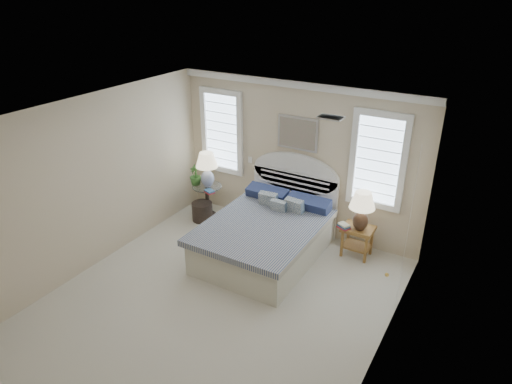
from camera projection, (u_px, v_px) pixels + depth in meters
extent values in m
cube|color=beige|center=(218.00, 301.00, 6.54)|extent=(4.50, 5.00, 0.01)
cube|color=white|center=(210.00, 118.00, 5.39)|extent=(4.50, 5.00, 0.01)
cube|color=beige|center=(297.00, 159.00, 7.91)|extent=(4.50, 0.02, 2.70)
cube|color=beige|center=(94.00, 183.00, 6.99)|extent=(0.02, 5.00, 2.70)
cube|color=beige|center=(385.00, 268.00, 4.93)|extent=(0.02, 5.00, 2.70)
cube|color=white|center=(299.00, 85.00, 7.33)|extent=(4.50, 0.08, 0.12)
cube|color=#B2B2B2|center=(331.00, 117.00, 5.47)|extent=(0.30, 0.20, 0.02)
cube|color=white|center=(250.00, 160.00, 8.42)|extent=(0.08, 0.01, 0.12)
cube|color=#C9E4FF|center=(222.00, 132.00, 8.50)|extent=(0.90, 0.06, 1.60)
cube|color=#C9E4FF|center=(378.00, 161.00, 7.15)|extent=(0.90, 0.06, 1.60)
cube|color=silver|center=(297.00, 133.00, 7.68)|extent=(0.74, 0.04, 0.58)
cube|color=white|center=(408.00, 232.00, 5.94)|extent=(0.02, 1.80, 2.40)
cube|color=beige|center=(264.00, 242.00, 7.46)|extent=(1.60, 2.10, 0.55)
cube|color=navy|center=(262.00, 227.00, 7.28)|extent=(1.72, 2.15, 0.10)
cube|color=white|center=(294.00, 201.00, 8.21)|extent=(1.62, 0.08, 1.10)
cube|color=#1E2A4D|center=(267.00, 193.00, 8.09)|extent=(0.75, 0.31, 0.23)
cube|color=#1E2A4D|center=(309.00, 203.00, 7.73)|extent=(0.75, 0.31, 0.23)
cube|color=navy|center=(268.00, 201.00, 7.86)|extent=(0.33, 0.20, 0.34)
cube|color=navy|center=(295.00, 208.00, 7.63)|extent=(0.33, 0.20, 0.34)
cube|color=navy|center=(279.00, 208.00, 7.67)|extent=(0.28, 0.14, 0.29)
cylinder|color=black|center=(208.00, 215.00, 8.88)|extent=(0.32, 0.32, 0.03)
cylinder|color=black|center=(208.00, 202.00, 8.76)|extent=(0.08, 0.08, 0.60)
cylinder|color=silver|center=(207.00, 186.00, 8.63)|extent=(0.56, 0.56, 0.02)
cube|color=olive|center=(358.00, 229.00, 7.41)|extent=(0.50, 0.40, 0.06)
cube|color=olive|center=(356.00, 246.00, 7.55)|extent=(0.44, 0.34, 0.03)
cube|color=olive|center=(342.00, 244.00, 7.50)|extent=(0.04, 0.04, 0.47)
cube|color=olive|center=(348.00, 236.00, 7.73)|extent=(0.04, 0.04, 0.47)
cube|color=olive|center=(366.00, 250.00, 7.31)|extent=(0.04, 0.04, 0.47)
cube|color=olive|center=(371.00, 242.00, 7.55)|extent=(0.04, 0.04, 0.47)
cylinder|color=black|center=(202.00, 211.00, 8.66)|extent=(0.39, 0.39, 0.35)
cylinder|color=silver|center=(208.00, 185.00, 8.62)|extent=(0.18, 0.18, 0.03)
ellipsoid|color=silver|center=(208.00, 179.00, 8.57)|extent=(0.33, 0.33, 0.31)
cylinder|color=gold|center=(207.00, 169.00, 8.48)|extent=(0.04, 0.04, 0.11)
cylinder|color=black|center=(360.00, 228.00, 7.34)|extent=(0.17, 0.17, 0.03)
ellipsoid|color=black|center=(360.00, 221.00, 7.28)|extent=(0.32, 0.32, 0.31)
cylinder|color=gold|center=(362.00, 210.00, 7.20)|extent=(0.04, 0.04, 0.11)
imported|color=#3B742E|center=(195.00, 175.00, 8.60)|extent=(0.25, 0.25, 0.39)
cube|color=#9F2731|center=(209.00, 192.00, 8.34)|extent=(0.22, 0.19, 0.02)
cube|color=#29507B|center=(209.00, 191.00, 8.33)|extent=(0.21, 0.18, 0.02)
cube|color=#9F2731|center=(344.00, 227.00, 7.37)|extent=(0.23, 0.21, 0.03)
cube|color=#29507B|center=(344.00, 226.00, 7.35)|extent=(0.22, 0.19, 0.03)
cube|color=beige|center=(344.00, 225.00, 7.34)|extent=(0.21, 0.18, 0.03)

